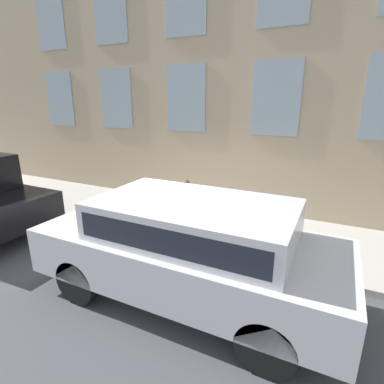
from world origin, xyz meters
name	(u,v)px	position (x,y,z in m)	size (l,w,h in m)	color
ground_plane	(179,251)	(0.00, 0.00, 0.00)	(80.00, 80.00, 0.00)	#47474C
sidewalk	(205,225)	(1.40, 0.00, 0.07)	(2.80, 60.00, 0.13)	#B2ADA3
building_facade	(232,35)	(2.95, 0.00, 4.70)	(0.33, 40.00, 9.38)	tan
fire_hydrant	(198,220)	(0.60, -0.18, 0.54)	(0.28, 0.41, 0.80)	gold
person	(186,198)	(1.01, 0.34, 0.85)	(0.29, 0.19, 1.19)	navy
parked_truck_silver_near	(189,243)	(-1.29, -0.91, 0.97)	(1.96, 4.78, 1.67)	black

